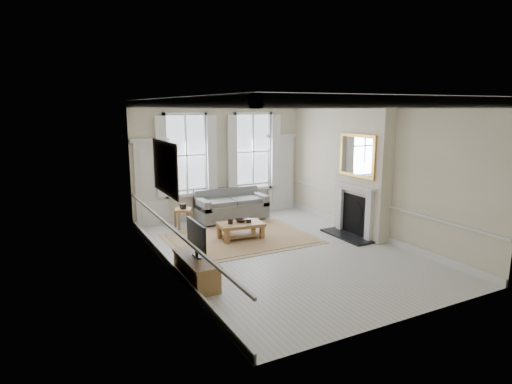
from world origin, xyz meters
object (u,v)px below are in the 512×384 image
side_table (183,213)px  tv_stand (196,270)px  sofa (231,207)px  coffee_table (241,226)px

side_table → tv_stand: size_ratio=0.41×
sofa → side_table: bearing=-173.2°
side_table → coffee_table: side_table is taller
side_table → tv_stand: (-0.96, -3.68, -0.17)m
coffee_table → tv_stand: (-1.89, -2.03, -0.09)m
sofa → tv_stand: 4.56m
sofa → coffee_table: 1.91m
sofa → coffee_table: (-0.55, -1.83, -0.04)m
sofa → side_table: (-1.49, -0.18, 0.05)m
side_table → sofa: bearing=6.8°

